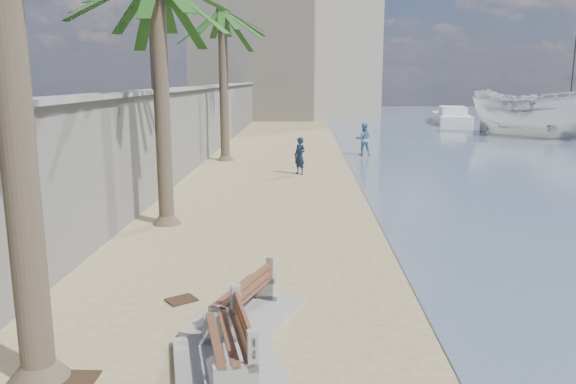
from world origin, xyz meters
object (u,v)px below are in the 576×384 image
object	(u,v)px
person_a	(300,153)
yacht_far	(451,119)
person_b	(364,138)
bench_far	(244,299)
sailboat_west	(568,118)
boat_cruiser	(538,110)
bench_near	(228,348)
palm_back	(222,14)

from	to	relation	value
person_a	yacht_far	bearing A→B (deg)	108.73
person_b	person_a	bearing A→B (deg)	60.86
bench_far	sailboat_west	size ratio (longest dim) A/B	0.21
person_a	boat_cruiser	bearing A→B (deg)	88.57
boat_cruiser	sailboat_west	world-z (taller)	sailboat_west
bench_far	person_a	world-z (taller)	person_a
boat_cruiser	sailboat_west	distance (m)	16.50
bench_near	yacht_far	xyz separation A→B (m)	(14.39, 45.00, -0.04)
yacht_far	bench_far	bearing A→B (deg)	169.60
bench_far	person_a	size ratio (longest dim) A/B	1.27
palm_back	boat_cruiser	size ratio (longest dim) A/B	1.79
palm_back	person_a	world-z (taller)	palm_back
bench_near	palm_back	size ratio (longest dim) A/B	0.30
boat_cruiser	yacht_far	xyz separation A→B (m)	(-2.61, 12.73, -1.47)
boat_cruiser	sailboat_west	xyz separation A→B (m)	(8.59, 14.01, -1.48)
boat_cruiser	palm_back	bearing A→B (deg)	170.93
bench_far	palm_back	size ratio (longest dim) A/B	0.29
palm_back	person_a	size ratio (longest dim) A/B	4.42
person_b	palm_back	bearing A→B (deg)	15.82
bench_far	boat_cruiser	distance (m)	34.91
person_b	sailboat_west	distance (m)	32.07
boat_cruiser	bench_near	bearing A→B (deg)	-157.71
bench_near	bench_far	xyz separation A→B (m)	(0.02, 1.79, -0.03)
palm_back	bench_near	bearing A→B (deg)	-81.94
person_a	sailboat_west	bearing A→B (deg)	94.45
palm_back	sailboat_west	xyz separation A→B (m)	(28.48, 25.89, -6.62)
palm_back	yacht_far	xyz separation A→B (m)	(17.28, 24.61, -6.61)
palm_back	yacht_far	world-z (taller)	palm_back
bench_near	sailboat_west	bearing A→B (deg)	61.05
person_a	yacht_far	distance (m)	31.68
sailboat_west	yacht_far	bearing A→B (deg)	-173.51
person_b	yacht_far	size ratio (longest dim) A/B	0.19
boat_cruiser	person_a	bearing A→B (deg)	-175.45
palm_back	yacht_far	distance (m)	30.79
bench_far	yacht_far	distance (m)	45.53
palm_back	boat_cruiser	distance (m)	23.73
palm_back	person_b	world-z (taller)	palm_back
bench_near	boat_cruiser	distance (m)	36.50
person_b	boat_cruiser	size ratio (longest dim) A/B	0.42
palm_back	person_b	bearing A→B (deg)	16.57
sailboat_west	bench_near	bearing A→B (deg)	-118.95
person_a	sailboat_west	size ratio (longest dim) A/B	0.16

